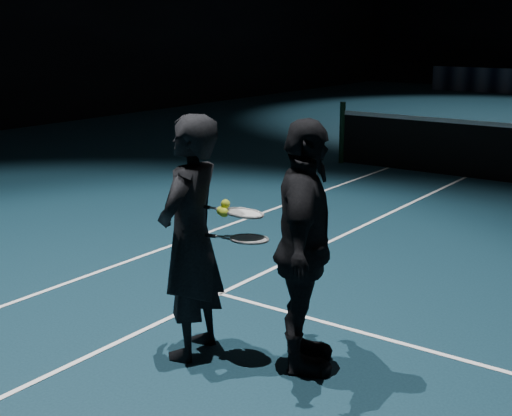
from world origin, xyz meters
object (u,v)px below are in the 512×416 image
at_px(player_a, 191,238).
at_px(racket_lower, 249,239).
at_px(player_b, 304,248).
at_px(racket_upper, 244,213).
at_px(tennis_balls, 223,209).

bearing_deg(player_a, racket_lower, 97.51).
relative_size(player_b, racket_lower, 2.68).
bearing_deg(racket_lower, player_b, 0.00).
distance_m(player_b, racket_lower, 0.40).
xyz_separation_m(racket_upper, tennis_balls, (-0.12, -0.08, 0.03)).
relative_size(racket_lower, racket_upper, 1.00).
height_order(player_b, racket_upper, player_b).
bearing_deg(player_b, tennis_balls, 79.83).
relative_size(player_a, racket_lower, 2.68).
bearing_deg(tennis_balls, player_a, -159.32).
bearing_deg(racket_lower, player_a, 180.00).
distance_m(player_a, tennis_balls, 0.35).
bearing_deg(racket_upper, tennis_balls, -170.43).
bearing_deg(player_b, player_a, 80.31).
relative_size(player_b, racket_upper, 2.68).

